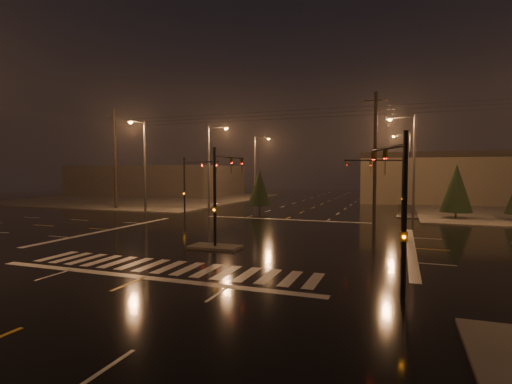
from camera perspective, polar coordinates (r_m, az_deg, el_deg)
ground at (r=27.74m, az=-2.23°, el=-6.53°), size 140.00×140.00×0.00m
sidewalk_nw at (r=68.63m, az=-16.05°, el=-0.90°), size 36.00×36.00×0.12m
median_island at (r=24.13m, az=-5.87°, el=-7.80°), size 3.00×1.60×0.15m
crosswalk at (r=19.87m, az=-12.29°, el=-10.42°), size 15.00×2.60×0.01m
stop_bar_near at (r=18.26m, az=-15.71°, el=-11.66°), size 16.00×0.50×0.01m
stop_bar_far at (r=38.04m, az=4.08°, el=-3.93°), size 16.00×0.50×0.01m
commercial_block at (r=81.20m, az=-13.94°, el=1.65°), size 30.00×18.00×5.60m
signal_mast_median at (r=24.55m, az=-4.97°, el=1.03°), size 0.25×4.59×6.00m
signal_mast_ne at (r=35.46m, az=18.63°, el=1.55°), size 4.84×1.86×6.00m
signal_mast_nw at (r=40.64m, az=-9.24°, el=1.83°), size 4.84×1.86×6.00m
signal_mast_se at (r=15.58m, az=19.46°, el=-0.41°), size 1.55×3.87×6.00m
streetlight_1 at (r=48.39m, az=-6.44°, el=4.42°), size 2.77×0.32×10.00m
streetlight_2 at (r=63.12m, az=0.07°, el=4.10°), size 2.77×0.32×10.00m
streetlight_3 at (r=41.33m, az=21.22°, el=4.48°), size 2.77×0.32×10.00m
streetlight_4 at (r=61.33m, az=20.85°, el=3.94°), size 2.77×0.32×10.00m
streetlight_5 at (r=45.04m, az=-15.86°, el=4.43°), size 0.32×2.77×10.00m
utility_pole_0 at (r=50.95m, az=-19.49°, el=4.56°), size 2.20×0.32×12.00m
utility_pole_1 at (r=39.41m, az=16.64°, el=5.11°), size 2.20×0.32×12.00m
conifer_0 at (r=42.55m, az=26.71°, el=0.50°), size 2.91×2.91×5.25m
conifer_3 at (r=45.09m, az=0.50°, el=0.65°), size 2.62×2.62×4.79m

